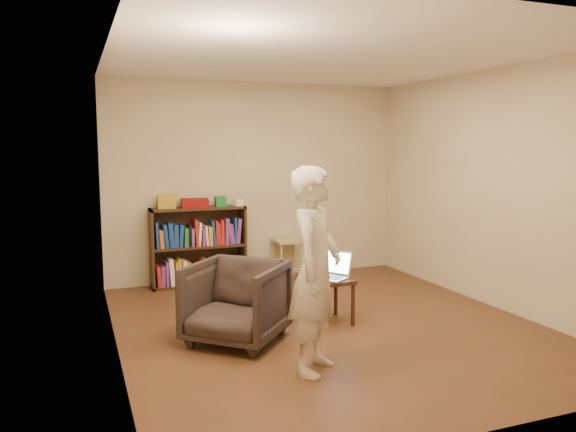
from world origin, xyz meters
name	(u,v)px	position (x,y,z in m)	size (l,w,h in m)	color
floor	(328,325)	(0.00, 0.00, 0.00)	(4.50, 4.50, 0.00)	#422E15
ceiling	(330,57)	(0.00, 0.00, 2.60)	(4.50, 4.50, 0.00)	white
wall_back	(257,181)	(0.00, 2.25, 1.30)	(4.00, 4.00, 0.00)	beige
wall_left	(112,203)	(-2.00, 0.00, 1.30)	(4.50, 4.50, 0.00)	beige
wall_right	(495,189)	(2.00, 0.00, 1.30)	(4.50, 4.50, 0.00)	beige
bookshelf	(198,251)	(-0.84, 2.09, 0.44)	(1.20, 0.30, 1.00)	black
box_yellow	(167,201)	(-1.22, 2.11, 1.09)	(0.21, 0.16, 0.17)	gold
red_cloth	(195,203)	(-0.88, 2.07, 1.06)	(0.33, 0.24, 0.11)	maroon
box_green	(220,201)	(-0.55, 2.06, 1.06)	(0.13, 0.13, 0.13)	#1F762A
box_white	(238,203)	(-0.32, 2.05, 1.04)	(0.10, 0.10, 0.08)	white
stool	(288,247)	(0.35, 2.03, 0.42)	(0.36, 0.36, 0.52)	tan
armchair	(236,302)	(-0.97, -0.12, 0.37)	(0.79, 0.81, 0.74)	#322621
side_table	(327,285)	(0.03, 0.10, 0.38)	(0.45, 0.45, 0.46)	black
laptop	(331,272)	(0.08, 0.10, 0.52)	(0.46, 0.47, 0.27)	silver
person	(315,270)	(-0.57, -0.98, 0.81)	(0.59, 0.39, 1.62)	beige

